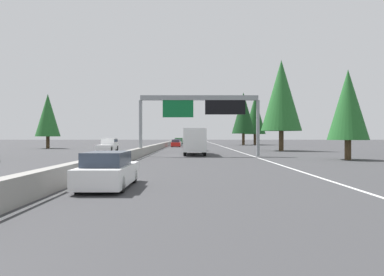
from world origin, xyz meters
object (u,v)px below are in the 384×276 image
at_px(box_truck_far_left, 195,141).
at_px(sign_gantry_overhead, 201,108).
at_px(sedan_far_right, 176,143).
at_px(oncoming_near, 108,145).
at_px(minivan_mid_right, 179,141).
at_px(conifer_right_far, 243,113).
at_px(conifer_right_near, 348,105).
at_px(sedan_distant_b, 108,171).
at_px(pickup_far_center, 195,145).
at_px(sedan_mid_center, 177,142).
at_px(bus_near_right, 193,138).
at_px(conifer_right_mid, 281,95).
at_px(conifer_left_near, 48,115).
at_px(conifer_right_distant, 255,115).

bearing_deg(box_truck_far_left, sign_gantry_overhead, -168.76).
xyz_separation_m(sedan_far_right, oncoming_near, (-21.32, 8.47, 0.23)).
relative_size(minivan_mid_right, conifer_right_far, 0.39).
height_order(conifer_right_near, conifer_right_far, conifer_right_far).
xyz_separation_m(sedan_distant_b, box_truck_far_left, (25.44, -3.76, 0.93)).
xyz_separation_m(pickup_far_center, sedan_mid_center, (30.70, 3.83, -0.23)).
distance_m(sign_gantry_overhead, bus_near_right, 42.49).
xyz_separation_m(bus_near_right, conifer_right_near, (-47.74, -13.65, 3.19)).
bearing_deg(sedan_distant_b, sign_gantry_overhead, -11.18).
relative_size(sign_gantry_overhead, sedan_distant_b, 2.88).
distance_m(sign_gantry_overhead, sedan_mid_center, 44.76).
bearing_deg(conifer_right_mid, sedan_distant_b, 155.63).
bearing_deg(oncoming_near, sedan_mid_center, 165.52).
height_order(conifer_right_far, conifer_left_near, conifer_right_far).
bearing_deg(sedan_far_right, pickup_far_center, -169.39).
relative_size(sedan_distant_b, conifer_right_near, 0.54).
bearing_deg(oncoming_near, sedan_distant_b, 13.43).
distance_m(box_truck_far_left, sedan_far_right, 30.40).
relative_size(oncoming_near, conifer_right_far, 0.44).
relative_size(pickup_far_center, conifer_right_near, 0.69).
height_order(sign_gantry_overhead, conifer_left_near, conifer_left_near).
relative_size(conifer_right_mid, conifer_right_distant, 1.08).
relative_size(sedan_far_right, conifer_right_near, 0.54).
bearing_deg(sedan_mid_center, pickup_far_center, -172.88).
relative_size(sedan_far_right, conifer_right_mid, 0.33).
height_order(minivan_mid_right, conifer_left_near, conifer_left_near).
distance_m(sign_gantry_overhead, conifer_right_near, 14.07).
bearing_deg(sedan_distant_b, conifer_right_mid, -24.37).
height_order(sedan_distant_b, sedan_far_right, same).
bearing_deg(sedan_distant_b, minivan_mid_right, 0.00).
relative_size(bus_near_right, sedan_far_right, 2.61).
bearing_deg(conifer_left_near, conifer_right_far, -57.77).
bearing_deg(conifer_right_far, sedan_mid_center, 102.21).
bearing_deg(box_truck_far_left, conifer_right_mid, -49.27).
distance_m(conifer_right_far, conifer_right_distant, 5.62).
xyz_separation_m(sign_gantry_overhead, conifer_right_distant, (52.09, -15.18, 2.39)).
bearing_deg(bus_near_right, conifer_right_distant, -58.42).
distance_m(sedan_mid_center, conifer_right_far, 17.70).
xyz_separation_m(sedan_distant_b, bus_near_right, (64.59, -3.74, 1.03)).
bearing_deg(sedan_mid_center, sedan_distant_b, 179.88).
bearing_deg(bus_near_right, sign_gantry_overhead, -179.10).
relative_size(minivan_mid_right, sedan_mid_center, 1.14).
bearing_deg(pickup_far_center, conifer_left_near, 67.78).
bearing_deg(box_truck_far_left, minivan_mid_right, 3.87).
relative_size(oncoming_near, conifer_right_mid, 0.42).
bearing_deg(sedan_mid_center, sign_gantry_overhead, -174.52).
relative_size(oncoming_near, conifer_right_near, 0.69).
xyz_separation_m(sedan_far_right, conifer_right_near, (-38.77, -17.11, 4.22)).
height_order(box_truck_far_left, conifer_right_mid, conifer_right_mid).
bearing_deg(sedan_mid_center, conifer_right_distant, -68.25).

